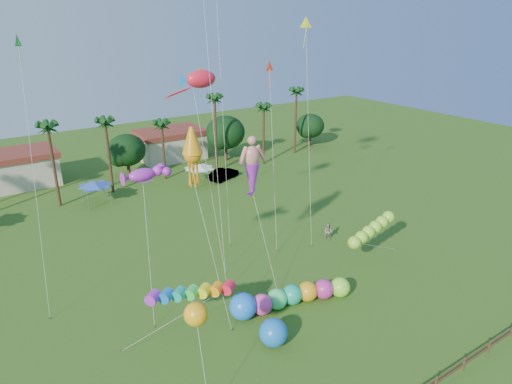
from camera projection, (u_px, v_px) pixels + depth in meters
ground at (335, 353)px, 32.15m from camera, size 160.00×160.00×0.00m
tree_line at (146, 147)px, 66.45m from camera, size 69.46×8.91×11.00m
buildings_row at (90, 160)px, 68.44m from camera, size 35.00×7.00×4.00m
tent_row at (96, 185)px, 56.10m from camera, size 31.00×4.00×0.60m
car_b at (224, 174)px, 65.96m from camera, size 5.23×3.30×1.63m
spectator_b at (328, 232)px, 48.06m from camera, size 1.07×1.13×1.85m
caterpillar_inflatable at (287, 297)px, 36.96m from camera, size 10.57×4.16×2.17m
blue_ball at (273, 333)px, 32.64m from camera, size 2.08×2.08×2.08m
rainbow_tube at (209, 294)px, 33.39m from camera, size 9.54×3.78×3.61m
green_worm at (354, 243)px, 41.89m from camera, size 9.82×3.19×3.47m
orange_ball_kite at (196, 314)px, 26.39m from camera, size 1.79×2.57×6.84m
merman_kite at (252, 171)px, 39.57m from camera, size 2.63×6.16×12.27m
fish_kite at (201, 79)px, 40.93m from camera, size 4.47×7.06×17.80m
squid_kite at (193, 155)px, 33.02m from camera, size 1.69×5.29×14.97m
lobster_kite at (142, 175)px, 34.26m from camera, size 4.16×5.07×11.77m
delta_kite_red at (270, 70)px, 43.29m from camera, size 2.17×3.98×18.27m
delta_kite_yellow at (306, 28)px, 42.59m from camera, size 1.79×4.02×22.14m
delta_kite_green at (19, 49)px, 32.61m from camera, size 2.29×4.75×21.03m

